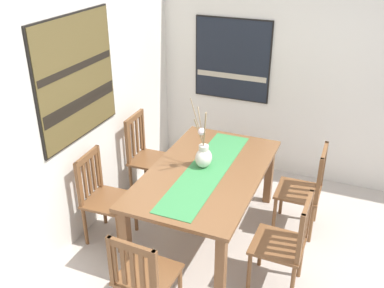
# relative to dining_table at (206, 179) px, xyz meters

# --- Properties ---
(ground_plane) EXTENTS (6.40, 6.40, 0.03)m
(ground_plane) POSITION_rel_dining_table_xyz_m (-0.28, -0.66, -0.65)
(ground_plane) COLOR #B2A89E
(wall_back) EXTENTS (6.40, 0.12, 2.70)m
(wall_back) POSITION_rel_dining_table_xyz_m (-0.28, 1.20, 0.72)
(wall_back) COLOR silver
(wall_back) RESTS_ON ground_plane
(wall_side) EXTENTS (0.12, 6.40, 2.70)m
(wall_side) POSITION_rel_dining_table_xyz_m (1.58, -0.66, 0.72)
(wall_side) COLOR silver
(wall_side) RESTS_ON ground_plane
(dining_table) EXTENTS (1.76, 1.03, 0.73)m
(dining_table) POSITION_rel_dining_table_xyz_m (0.00, 0.00, 0.00)
(dining_table) COLOR brown
(dining_table) RESTS_ON ground_plane
(table_runner) EXTENTS (1.62, 0.36, 0.01)m
(table_runner) POSITION_rel_dining_table_xyz_m (0.00, 0.00, 0.10)
(table_runner) COLOR #388447
(table_runner) RESTS_ON dining_table
(centerpiece_vase) EXTENTS (0.29, 0.22, 0.69)m
(centerpiece_vase) POSITION_rel_dining_table_xyz_m (0.06, 0.05, 0.22)
(centerpiece_vase) COLOR silver
(centerpiece_vase) RESTS_ON dining_table
(chair_0) EXTENTS (0.43, 0.43, 0.95)m
(chair_0) POSITION_rel_dining_table_xyz_m (0.46, 0.89, -0.15)
(chair_0) COLOR brown
(chair_0) RESTS_ON ground_plane
(chair_1) EXTENTS (0.43, 0.43, 0.93)m
(chair_1) POSITION_rel_dining_table_xyz_m (0.45, -0.87, -0.15)
(chair_1) COLOR brown
(chair_1) RESTS_ON ground_plane
(chair_2) EXTENTS (0.44, 0.44, 0.87)m
(chair_2) POSITION_rel_dining_table_xyz_m (-1.21, 0.03, -0.17)
(chair_2) COLOR brown
(chair_2) RESTS_ON ground_plane
(chair_3) EXTENTS (0.44, 0.44, 0.90)m
(chair_3) POSITION_rel_dining_table_xyz_m (-0.42, 0.90, -0.16)
(chair_3) COLOR brown
(chair_3) RESTS_ON ground_plane
(chair_4) EXTENTS (0.42, 0.42, 0.91)m
(chair_4) POSITION_rel_dining_table_xyz_m (-0.43, -0.87, -0.15)
(chair_4) COLOR brown
(chair_4) RESTS_ON ground_plane
(painting_on_back_wall) EXTENTS (1.09, 0.05, 1.12)m
(painting_on_back_wall) POSITION_rel_dining_table_xyz_m (-0.30, 1.13, 0.95)
(painting_on_back_wall) COLOR black
(painting_on_side_wall) EXTENTS (0.05, 0.92, 0.98)m
(painting_on_side_wall) POSITION_rel_dining_table_xyz_m (1.52, 0.26, 0.74)
(painting_on_side_wall) COLOR black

